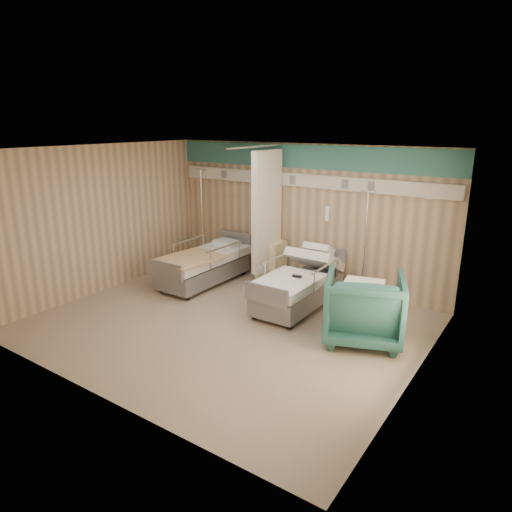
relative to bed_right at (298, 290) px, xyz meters
The scene contains 13 objects.
ground 1.47m from the bed_right, 114.78° to the right, with size 6.00×5.00×0.00m, color tan.
room_walls 1.97m from the bed_right, 121.10° to the right, with size 6.04×5.04×2.82m.
bed_right is the anchor object (origin of this frame).
bed_left 2.20m from the bed_right, behind, with size 1.00×2.16×0.63m, color white, non-canonical shape.
bedside_cabinet 1.46m from the bed_right, 141.95° to the left, with size 0.50×0.48×0.85m, color beige.
visitor_armchair 1.56m from the bed_right, 22.09° to the right, with size 1.12×1.16×1.05m, color #21534B.
waffle_blanket 1.74m from the bed_right, 23.86° to the right, with size 0.57×0.50×0.06m, color silver.
iv_stand_right 1.27m from the bed_right, 50.70° to the left, with size 0.36×0.36×2.04m.
iv_stand_left 3.00m from the bed_right, 164.77° to the left, with size 0.40×0.40×2.23m.
call_remote 0.40m from the bed_right, 68.84° to the right, with size 0.16×0.07×0.04m, color black.
tan_blanket 2.23m from the bed_right, 167.88° to the right, with size 0.95×1.20×0.04m, color tan.
toiletry_bag 1.63m from the bed_right, 140.00° to the left, with size 0.20×0.13×0.11m, color black.
white_cup 1.71m from the bed_right, 140.79° to the left, with size 0.08×0.08×0.12m, color white.
Camera 1 is at (4.26, -5.42, 3.21)m, focal length 32.00 mm.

